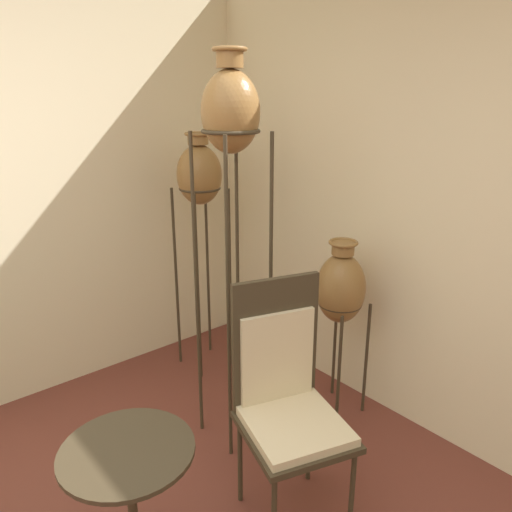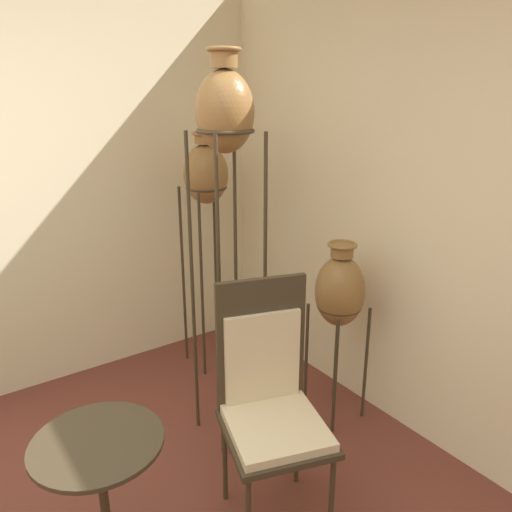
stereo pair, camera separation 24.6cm
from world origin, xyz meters
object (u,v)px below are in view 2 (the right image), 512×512
vase_stand_medium (206,179)px  chair (269,394)px  side_table (102,486)px  vase_stand_tall (225,124)px  vase_stand_short (340,292)px

vase_stand_medium → chair: 1.63m
chair → side_table: bearing=-161.9°
side_table → vase_stand_medium: bearing=47.2°
vase_stand_tall → vase_stand_medium: size_ratio=1.27×
vase_stand_tall → side_table: vase_stand_tall is taller
vase_stand_tall → chair: vase_stand_tall is taller
chair → vase_stand_short: bearing=42.1°
chair → side_table: chair is taller
vase_stand_tall → vase_stand_medium: (0.32, 0.77, -0.41)m
vase_stand_medium → chair: (-0.48, -1.37, -0.75)m
vase_stand_medium → side_table: 2.05m
vase_stand_medium → side_table: bearing=-132.8°
vase_stand_short → chair: (-0.78, -0.35, -0.20)m
vase_stand_tall → vase_stand_short: vase_stand_tall is taller
vase_stand_tall → side_table: 1.68m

